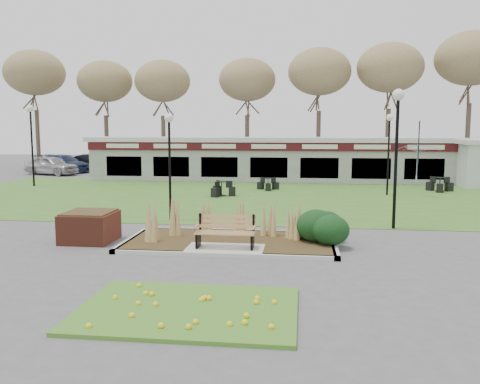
# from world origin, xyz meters

# --- Properties ---
(ground) EXTENTS (100.00, 100.00, 0.00)m
(ground) POSITION_xyz_m (0.00, 0.00, 0.00)
(ground) COLOR #515154
(ground) RESTS_ON ground
(lawn) EXTENTS (34.00, 16.00, 0.02)m
(lawn) POSITION_xyz_m (0.00, 12.00, 0.01)
(lawn) COLOR #356C22
(lawn) RESTS_ON ground
(flower_bed) EXTENTS (4.20, 3.00, 0.16)m
(flower_bed) POSITION_xyz_m (0.00, -4.60, 0.07)
(flower_bed) COLOR #317722
(flower_bed) RESTS_ON ground
(planting_bed) EXTENTS (6.75, 3.40, 1.27)m
(planting_bed) POSITION_xyz_m (1.27, 1.35, 0.37)
(planting_bed) COLOR #322714
(planting_bed) RESTS_ON ground
(park_bench) EXTENTS (1.70, 0.66, 0.93)m
(park_bench) POSITION_xyz_m (0.00, 0.25, 0.59)
(park_bench) COLOR #A8854C
(park_bench) RESTS_ON ground
(brick_planter) EXTENTS (1.50, 1.50, 0.95)m
(brick_planter) POSITION_xyz_m (-4.40, 1.00, 0.48)
(brick_planter) COLOR brown
(brick_planter) RESTS_ON ground
(food_pavilion) EXTENTS (24.60, 3.40, 2.90)m
(food_pavilion) POSITION_xyz_m (0.00, 19.96, 1.48)
(food_pavilion) COLOR gray
(food_pavilion) RESTS_ON ground
(tree_backdrop) EXTENTS (47.24, 5.24, 10.36)m
(tree_backdrop) POSITION_xyz_m (0.00, 28.00, 8.36)
(tree_backdrop) COLOR #47382B
(tree_backdrop) RESTS_ON ground
(lamp_post_near_left) EXTENTS (0.34, 0.34, 4.06)m
(lamp_post_near_left) POSITION_xyz_m (-2.85, 4.91, 2.96)
(lamp_post_near_left) COLOR black
(lamp_post_near_left) RESTS_ON ground
(lamp_post_near_right) EXTENTS (0.40, 0.40, 4.84)m
(lamp_post_near_right) POSITION_xyz_m (5.35, 4.18, 3.53)
(lamp_post_near_right) COLOR black
(lamp_post_near_right) RESTS_ON ground
(lamp_post_mid_right) EXTENTS (0.35, 0.35, 4.23)m
(lamp_post_mid_right) POSITION_xyz_m (6.57, 13.31, 3.08)
(lamp_post_mid_right) COLOR black
(lamp_post_mid_right) RESTS_ON ground
(lamp_post_far_left) EXTENTS (0.40, 0.40, 4.86)m
(lamp_post_far_left) POSITION_xyz_m (-14.00, 14.96, 3.54)
(lamp_post_far_left) COLOR black
(lamp_post_far_left) RESTS_ON ground
(bistro_set_a) EXTENTS (1.27, 1.15, 0.68)m
(bistro_set_a) POSITION_xyz_m (0.22, 14.81, 0.25)
(bistro_set_a) COLOR black
(bistro_set_a) RESTS_ON ground
(bistro_set_c) EXTENTS (1.30, 1.43, 0.76)m
(bistro_set_c) POSITION_xyz_m (-2.01, 11.94, 0.27)
(bistro_set_c) COLOR black
(bistro_set_c) RESTS_ON ground
(bistro_set_d) EXTENTS (1.43, 1.41, 0.78)m
(bistro_set_d) POSITION_xyz_m (9.72, 15.27, 0.28)
(bistro_set_d) COLOR black
(bistro_set_d) RESTS_ON ground
(patio_umbrella) EXTENTS (2.93, 2.96, 2.77)m
(patio_umbrella) POSITION_xyz_m (8.00, 13.00, 1.76)
(patio_umbrella) COLOR black
(patio_umbrella) RESTS_ON ground
(car_silver) EXTENTS (4.59, 2.91, 1.45)m
(car_silver) POSITION_xyz_m (-16.65, 22.26, 0.73)
(car_silver) COLOR #B8B8BD
(car_silver) RESTS_ON ground
(car_black) EXTENTS (4.24, 2.40, 1.32)m
(car_black) POSITION_xyz_m (-15.52, 27.00, 0.66)
(car_black) COLOR black
(car_black) RESTS_ON ground
(car_blue) EXTENTS (5.20, 3.53, 1.40)m
(car_blue) POSITION_xyz_m (-16.76, 24.53, 0.70)
(car_blue) COLOR navy
(car_blue) RESTS_ON ground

